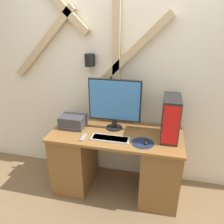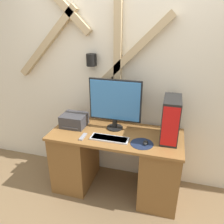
% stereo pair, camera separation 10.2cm
% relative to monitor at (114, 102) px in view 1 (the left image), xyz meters
% --- Properties ---
extents(ground_plane, '(12.00, 12.00, 0.00)m').
position_rel_monitor_xyz_m(ground_plane, '(0.05, -0.45, -1.10)').
color(ground_plane, brown).
extents(wall_back, '(6.40, 0.17, 2.70)m').
position_rel_monitor_xyz_m(wall_back, '(0.03, 0.25, 0.26)').
color(wall_back, silver).
rests_on(wall_back, ground_plane).
extents(desk, '(1.48, 0.65, 0.78)m').
position_rel_monitor_xyz_m(desk, '(0.05, -0.12, -0.70)').
color(desk, brown).
rests_on(desk, ground_plane).
extents(monitor, '(0.60, 0.19, 0.59)m').
position_rel_monitor_xyz_m(monitor, '(0.00, 0.00, 0.00)').
color(monitor, black).
rests_on(monitor, desk).
extents(keyboard, '(0.41, 0.14, 0.02)m').
position_rel_monitor_xyz_m(keyboard, '(0.01, -0.27, -0.31)').
color(keyboard, silver).
rests_on(keyboard, desk).
extents(mousepad, '(0.24, 0.24, 0.00)m').
position_rel_monitor_xyz_m(mousepad, '(0.36, -0.27, -0.32)').
color(mousepad, '#19233D').
rests_on(mousepad, desk).
extents(mouse, '(0.05, 0.09, 0.03)m').
position_rel_monitor_xyz_m(mouse, '(0.40, -0.26, -0.31)').
color(mouse, black).
rests_on(mouse, mousepad).
extents(computer_tower, '(0.18, 0.37, 0.46)m').
position_rel_monitor_xyz_m(computer_tower, '(0.62, -0.08, -0.09)').
color(computer_tower, black).
rests_on(computer_tower, desk).
extents(printer, '(0.28, 0.26, 0.15)m').
position_rel_monitor_xyz_m(printer, '(-0.48, -0.07, -0.25)').
color(printer, '#38383D').
rests_on(printer, desk).
extents(remote_control, '(0.04, 0.15, 0.02)m').
position_rel_monitor_xyz_m(remote_control, '(-0.28, -0.31, -0.32)').
color(remote_control, gray).
rests_on(remote_control, desk).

